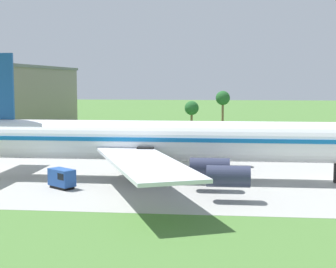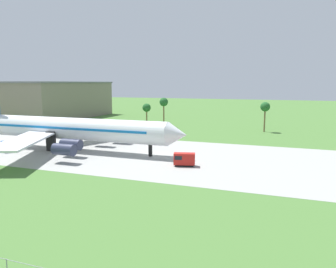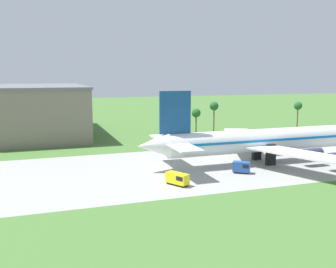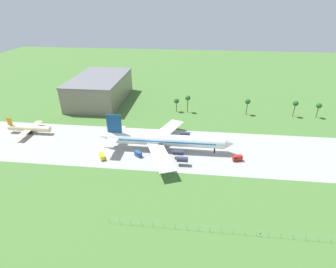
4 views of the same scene
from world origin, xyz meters
TOP-DOWN VIEW (x-y plane):
  - ground_plane at (0.00, 0.00)m, footprint 600.00×600.00m
  - taxiway_strip at (0.00, 0.00)m, footprint 320.00×44.00m
  - jet_airliner at (-26.14, -1.91)m, footprint 71.72×56.52m
  - baggage_tug at (-38.85, -9.87)m, footprint 4.37×3.95m

SIDE VIEW (x-z plane):
  - ground_plane at x=0.00m, z-range 0.00..0.00m
  - taxiway_strip at x=0.00m, z-range 0.00..0.02m
  - baggage_tug at x=-38.85m, z-range 0.10..2.86m
  - jet_airliner at x=-26.14m, z-range -3.69..15.53m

